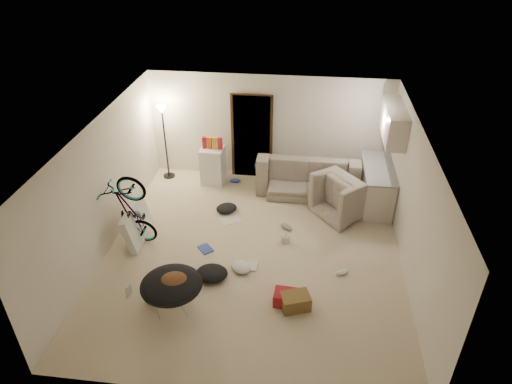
# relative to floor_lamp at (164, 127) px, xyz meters

# --- Properties ---
(floor) EXTENTS (5.50, 6.00, 0.02)m
(floor) POSITION_rel_floor_lamp_xyz_m (2.40, -2.65, -1.32)
(floor) COLOR beige
(floor) RESTS_ON ground
(ceiling) EXTENTS (5.50, 6.00, 0.02)m
(ceiling) POSITION_rel_floor_lamp_xyz_m (2.40, -2.65, 1.20)
(ceiling) COLOR white
(ceiling) RESTS_ON wall_back
(wall_back) EXTENTS (5.50, 0.02, 2.50)m
(wall_back) POSITION_rel_floor_lamp_xyz_m (2.40, 0.36, -0.06)
(wall_back) COLOR silver
(wall_back) RESTS_ON floor
(wall_front) EXTENTS (5.50, 0.02, 2.50)m
(wall_front) POSITION_rel_floor_lamp_xyz_m (2.40, -5.66, -0.06)
(wall_front) COLOR silver
(wall_front) RESTS_ON floor
(wall_left) EXTENTS (0.02, 6.00, 2.50)m
(wall_left) POSITION_rel_floor_lamp_xyz_m (-0.36, -2.65, -0.06)
(wall_left) COLOR silver
(wall_left) RESTS_ON floor
(wall_right) EXTENTS (0.02, 6.00, 2.50)m
(wall_right) POSITION_rel_floor_lamp_xyz_m (5.16, -2.65, -0.06)
(wall_right) COLOR silver
(wall_right) RESTS_ON floor
(doorway) EXTENTS (0.85, 0.10, 2.04)m
(doorway) POSITION_rel_floor_lamp_xyz_m (2.00, 0.32, -0.29)
(doorway) COLOR black
(doorway) RESTS_ON floor
(door_trim) EXTENTS (0.97, 0.04, 2.10)m
(door_trim) POSITION_rel_floor_lamp_xyz_m (2.00, 0.29, -0.29)
(door_trim) COLOR #372413
(door_trim) RESTS_ON floor
(floor_lamp) EXTENTS (0.28, 0.28, 1.81)m
(floor_lamp) POSITION_rel_floor_lamp_xyz_m (0.00, 0.00, 0.00)
(floor_lamp) COLOR black
(floor_lamp) RESTS_ON floor
(kitchen_counter) EXTENTS (0.60, 1.50, 0.88)m
(kitchen_counter) POSITION_rel_floor_lamp_xyz_m (4.83, -0.65, -0.87)
(kitchen_counter) COLOR beige
(kitchen_counter) RESTS_ON floor
(counter_top) EXTENTS (0.64, 1.54, 0.04)m
(counter_top) POSITION_rel_floor_lamp_xyz_m (4.83, -0.65, -0.41)
(counter_top) COLOR gray
(counter_top) RESTS_ON kitchen_counter
(kitchen_uppers) EXTENTS (0.38, 1.40, 0.65)m
(kitchen_uppers) POSITION_rel_floor_lamp_xyz_m (4.96, -0.65, 0.64)
(kitchen_uppers) COLOR beige
(kitchen_uppers) RESTS_ON wall_right
(sofa) EXTENTS (2.28, 0.90, 0.66)m
(sofa) POSITION_rel_floor_lamp_xyz_m (3.35, -0.20, -0.97)
(sofa) COLOR #3E463F
(sofa) RESTS_ON floor
(armchair) EXTENTS (1.37, 1.39, 0.68)m
(armchair) POSITION_rel_floor_lamp_xyz_m (4.23, -1.01, -0.97)
(armchair) COLOR #3E463F
(armchair) RESTS_ON floor
(bicycle) EXTENTS (1.69, 0.86, 0.94)m
(bicycle) POSITION_rel_floor_lamp_xyz_m (0.10, -2.63, -0.88)
(bicycle) COLOR black
(bicycle) RESTS_ON floor
(book_asset) EXTENTS (0.24, 0.20, 0.02)m
(book_asset) POSITION_rel_floor_lamp_xyz_m (0.45, -4.07, -1.30)
(book_asset) COLOR maroon
(book_asset) RESTS_ON floor
(mini_fridge) EXTENTS (0.54, 0.54, 0.87)m
(mini_fridge) POSITION_rel_floor_lamp_xyz_m (1.13, -0.10, -0.87)
(mini_fridge) COLOR white
(mini_fridge) RESTS_ON floor
(snack_box_0) EXTENTS (0.11, 0.09, 0.30)m
(snack_box_0) POSITION_rel_floor_lamp_xyz_m (0.96, -0.10, -0.31)
(snack_box_0) COLOR maroon
(snack_box_0) RESTS_ON mini_fridge
(snack_box_1) EXTENTS (0.11, 0.09, 0.30)m
(snack_box_1) POSITION_rel_floor_lamp_xyz_m (1.08, -0.10, -0.31)
(snack_box_1) COLOR #D05D1A
(snack_box_1) RESTS_ON mini_fridge
(snack_box_2) EXTENTS (0.11, 0.08, 0.30)m
(snack_box_2) POSITION_rel_floor_lamp_xyz_m (1.20, -0.10, -0.31)
(snack_box_2) COLOR gold
(snack_box_2) RESTS_ON mini_fridge
(snack_box_3) EXTENTS (0.11, 0.08, 0.30)m
(snack_box_3) POSITION_rel_floor_lamp_xyz_m (1.32, -0.10, -0.31)
(snack_box_3) COLOR maroon
(snack_box_3) RESTS_ON mini_fridge
(saucer_chair) EXTENTS (0.98, 0.98, 0.70)m
(saucer_chair) POSITION_rel_floor_lamp_xyz_m (1.30, -4.19, -0.89)
(saucer_chair) COLOR silver
(saucer_chair) RESTS_ON floor
(hoodie) EXTENTS (0.59, 0.54, 0.22)m
(hoodie) POSITION_rel_floor_lamp_xyz_m (1.35, -4.22, -0.69)
(hoodie) COLOR brown
(hoodie) RESTS_ON saucer_chair
(sofa_drape) EXTENTS (0.59, 0.49, 0.28)m
(sofa_drape) POSITION_rel_floor_lamp_xyz_m (2.40, -0.20, -0.77)
(sofa_drape) COLOR black
(sofa_drape) RESTS_ON sofa
(tv_box) EXTENTS (0.33, 1.11, 0.74)m
(tv_box) POSITION_rel_floor_lamp_xyz_m (0.10, -2.46, -0.94)
(tv_box) COLOR silver
(tv_box) RESTS_ON floor
(drink_case_a) EXTENTS (0.53, 0.45, 0.26)m
(drink_case_a) POSITION_rel_floor_lamp_xyz_m (3.26, -3.93, -1.18)
(drink_case_a) COLOR brown
(drink_case_a) RESTS_ON floor
(drink_case_b) EXTENTS (0.43, 0.33, 0.24)m
(drink_case_b) POSITION_rel_floor_lamp_xyz_m (3.11, -3.86, -1.19)
(drink_case_b) COLOR maroon
(drink_case_b) RESTS_ON floor
(juicer) EXTENTS (0.17, 0.17, 0.24)m
(juicer) POSITION_rel_floor_lamp_xyz_m (2.99, -2.24, -1.21)
(juicer) COLOR beige
(juicer) RESTS_ON floor
(newspaper) EXTENTS (0.62, 0.67, 0.01)m
(newspaper) POSITION_rel_floor_lamp_xyz_m (1.74, -1.53, -1.30)
(newspaper) COLOR silver
(newspaper) RESTS_ON floor
(book_blue) EXTENTS (0.35, 0.35, 0.03)m
(book_blue) POSITION_rel_floor_lamp_xyz_m (1.48, -2.65, -1.29)
(book_blue) COLOR #2C43A2
(book_blue) RESTS_ON floor
(book_white) EXTENTS (0.24, 0.30, 0.03)m
(book_white) POSITION_rel_floor_lamp_xyz_m (2.42, -3.02, -1.29)
(book_white) COLOR silver
(book_white) RESTS_ON floor
(shoe_0) EXTENTS (0.27, 0.13, 0.10)m
(shoe_0) POSITION_rel_floor_lamp_xyz_m (1.64, -0.10, -1.26)
(shoe_0) COLOR #2C43A2
(shoe_0) RESTS_ON floor
(shoe_1) EXTENTS (0.31, 0.28, 0.11)m
(shoe_1) POSITION_rel_floor_lamp_xyz_m (2.98, -1.81, -1.25)
(shoe_1) COLOR slate
(shoe_1) RESTS_ON floor
(shoe_3) EXTENTS (0.28, 0.17, 0.10)m
(shoe_3) POSITION_rel_floor_lamp_xyz_m (0.90, -4.15, -1.26)
(shoe_3) COLOR slate
(shoe_3) RESTS_ON floor
(shoe_4) EXTENTS (0.26, 0.21, 0.09)m
(shoe_4) POSITION_rel_floor_lamp_xyz_m (4.05, -3.04, -1.26)
(shoe_4) COLOR white
(shoe_4) RESTS_ON floor
(clothes_lump_a) EXTENTS (0.58, 0.50, 0.18)m
(clothes_lump_a) POSITION_rel_floor_lamp_xyz_m (1.76, -3.39, -1.22)
(clothes_lump_a) COLOR black
(clothes_lump_a) RESTS_ON floor
(clothes_lump_b) EXTENTS (0.59, 0.57, 0.14)m
(clothes_lump_b) POSITION_rel_floor_lamp_xyz_m (1.65, -1.31, -1.24)
(clothes_lump_b) COLOR black
(clothes_lump_b) RESTS_ON floor
(clothes_lump_c) EXTENTS (0.51, 0.52, 0.12)m
(clothes_lump_c) POSITION_rel_floor_lamp_xyz_m (2.25, -3.13, -1.25)
(clothes_lump_c) COLOR silver
(clothes_lump_c) RESTS_ON floor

